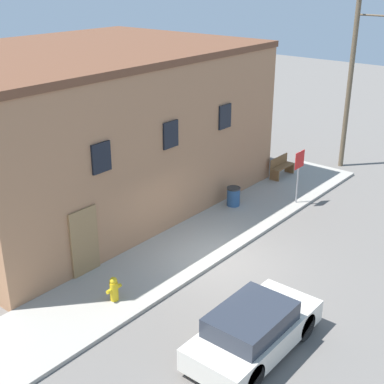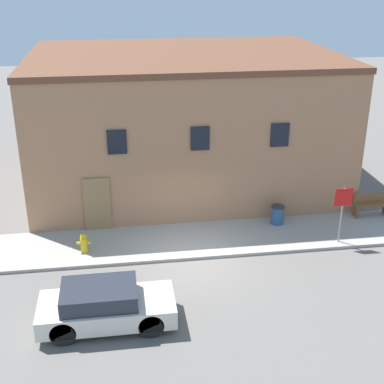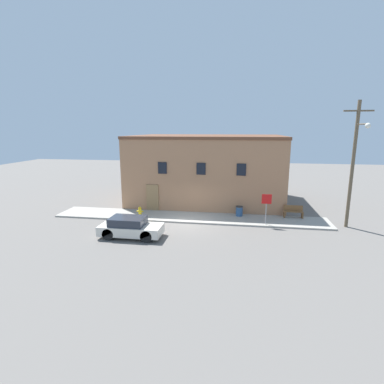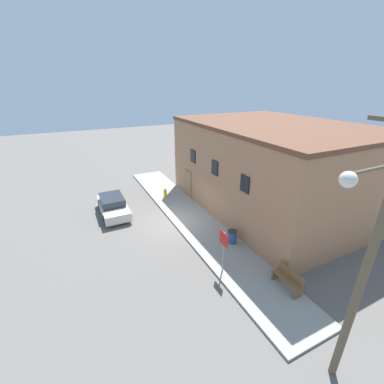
{
  "view_description": "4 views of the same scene",
  "coord_description": "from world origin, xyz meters",
  "px_view_note": "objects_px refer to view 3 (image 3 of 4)",
  "views": [
    {
      "loc": [
        -12.0,
        -8.7,
        8.61
      ],
      "look_at": [
        0.21,
        1.36,
        2.0
      ],
      "focal_mm": 50.0,
      "sensor_mm": 36.0,
      "label": 1
    },
    {
      "loc": [
        -2.3,
        -15.92,
        9.51
      ],
      "look_at": [
        0.21,
        1.36,
        2.0
      ],
      "focal_mm": 50.0,
      "sensor_mm": 36.0,
      "label": 2
    },
    {
      "loc": [
        3.58,
        -19.86,
        6.56
      ],
      "look_at": [
        0.21,
        1.36,
        2.0
      ],
      "focal_mm": 28.0,
      "sensor_mm": 36.0,
      "label": 3
    },
    {
      "loc": [
        13.64,
        -5.21,
        8.38
      ],
      "look_at": [
        0.21,
        1.36,
        2.0
      ],
      "focal_mm": 24.0,
      "sensor_mm": 36.0,
      "label": 4
    }
  ],
  "objects_px": {
    "bench": "(293,212)",
    "parked_car": "(130,227)",
    "stop_sign": "(266,203)",
    "trash_bin": "(239,211)",
    "utility_pole": "(354,161)",
    "fire_hydrant": "(140,211)"
  },
  "relations": [
    {
      "from": "parked_car",
      "to": "fire_hydrant",
      "type": "bearing_deg",
      "value": 100.56
    },
    {
      "from": "stop_sign",
      "to": "utility_pole",
      "type": "relative_size",
      "value": 0.25
    },
    {
      "from": "stop_sign",
      "to": "trash_bin",
      "type": "height_order",
      "value": "stop_sign"
    },
    {
      "from": "stop_sign",
      "to": "bench",
      "type": "bearing_deg",
      "value": 42.63
    },
    {
      "from": "stop_sign",
      "to": "utility_pole",
      "type": "distance_m",
      "value": 6.19
    },
    {
      "from": "fire_hydrant",
      "to": "bench",
      "type": "height_order",
      "value": "bench"
    },
    {
      "from": "stop_sign",
      "to": "utility_pole",
      "type": "height_order",
      "value": "utility_pole"
    },
    {
      "from": "fire_hydrant",
      "to": "utility_pole",
      "type": "height_order",
      "value": "utility_pole"
    },
    {
      "from": "stop_sign",
      "to": "trash_bin",
      "type": "relative_size",
      "value": 2.85
    },
    {
      "from": "fire_hydrant",
      "to": "trash_bin",
      "type": "distance_m",
      "value": 7.47
    },
    {
      "from": "utility_pole",
      "to": "parked_car",
      "type": "distance_m",
      "value": 14.93
    },
    {
      "from": "trash_bin",
      "to": "parked_car",
      "type": "height_order",
      "value": "parked_car"
    },
    {
      "from": "parked_car",
      "to": "bench",
      "type": "bearing_deg",
      "value": 27.52
    },
    {
      "from": "stop_sign",
      "to": "bench",
      "type": "relative_size",
      "value": 1.54
    },
    {
      "from": "fire_hydrant",
      "to": "bench",
      "type": "distance_m",
      "value": 11.4
    },
    {
      "from": "fire_hydrant",
      "to": "trash_bin",
      "type": "bearing_deg",
      "value": 9.26
    },
    {
      "from": "fire_hydrant",
      "to": "utility_pole",
      "type": "distance_m",
      "value": 15.14
    },
    {
      "from": "bench",
      "to": "parked_car",
      "type": "xyz_separation_m",
      "value": [
        -10.55,
        -5.5,
        0.07
      ]
    },
    {
      "from": "stop_sign",
      "to": "parked_car",
      "type": "relative_size",
      "value": 0.55
    },
    {
      "from": "bench",
      "to": "utility_pole",
      "type": "distance_m",
      "value": 5.37
    },
    {
      "from": "trash_bin",
      "to": "bench",
      "type": "bearing_deg",
      "value": 3.11
    },
    {
      "from": "fire_hydrant",
      "to": "bench",
      "type": "xyz_separation_m",
      "value": [
        11.32,
        1.42,
        0.07
      ]
    }
  ]
}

